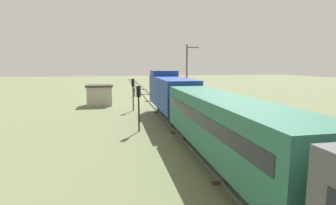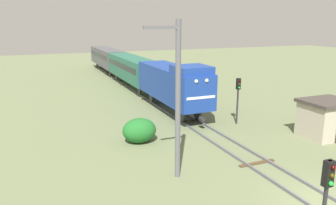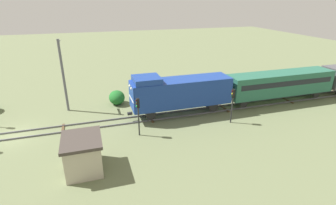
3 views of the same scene
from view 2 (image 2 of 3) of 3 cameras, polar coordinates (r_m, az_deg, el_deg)
The scene contains 11 objects.
ground_plane at distance 17.41m, azimuth 24.70°, elevation -15.42°, with size 163.59×163.59×0.00m, color #66704C.
railway_track at distance 17.37m, azimuth 24.72°, elevation -15.20°, with size 2.40×109.06×0.16m.
locomotive at distance 29.87m, azimuth 0.90°, elevation 3.47°, with size 2.90×11.60×4.60m.
passenger_car_leading at distance 42.33m, azimuth -6.36°, elevation 6.11°, with size 2.84×14.00×3.66m.
passenger_car_trailing at distance 56.40m, azimuth -10.61°, elevation 7.87°, with size 2.84×14.00×3.66m.
traffic_signal_near at distance 12.31m, azimuth 25.83°, elevation -14.03°, with size 0.32×0.34×3.82m.
traffic_signal_mid at distance 26.97m, azimuth 12.11°, elevation 1.76°, with size 0.32×0.34×3.78m.
traffic_signal_far at distance 35.43m, azimuth 3.34°, elevation 4.83°, with size 0.32×0.34×3.75m.
catenary_mast at distance 16.71m, azimuth 1.56°, elevation 0.87°, with size 1.94×0.28×8.29m.
relay_hut at distance 26.24m, azimuth 25.79°, elevation -2.49°, with size 3.50×2.90×2.74m.
bush_mid at distance 22.78m, azimuth -5.01°, elevation -4.87°, with size 2.36×1.93×1.72m, color #1E6326.
Camera 2 is at (-11.74, -9.95, 8.13)m, focal length 35.00 mm.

